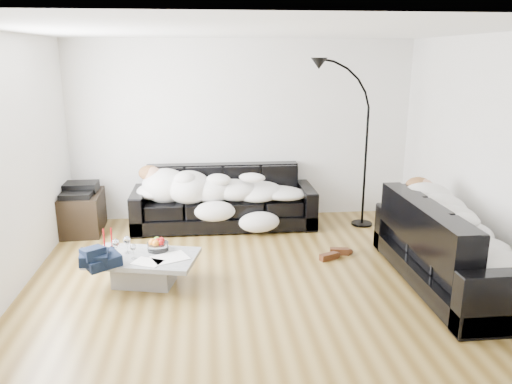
{
  "coord_description": "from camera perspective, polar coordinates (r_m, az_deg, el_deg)",
  "views": [
    {
      "loc": [
        -0.54,
        -5.02,
        2.37
      ],
      "look_at": [
        0.0,
        0.3,
        0.9
      ],
      "focal_mm": 35.0,
      "sensor_mm": 36.0,
      "label": 1
    }
  ],
  "objects": [
    {
      "name": "ground",
      "position": [
        5.58,
        0.32,
        -9.77
      ],
      "size": [
        5.0,
        5.0,
        0.0
      ],
      "primitive_type": "plane",
      "color": "brown",
      "rests_on": "ground"
    },
    {
      "name": "wall_back",
      "position": [
        7.37,
        -1.54,
        7.01
      ],
      "size": [
        5.0,
        0.02,
        2.6
      ],
      "primitive_type": "cube",
      "color": "silver",
      "rests_on": "ground"
    },
    {
      "name": "wall_left",
      "position": [
        5.5,
        -26.58,
        2.5
      ],
      "size": [
        0.02,
        4.5,
        2.6
      ],
      "primitive_type": "cube",
      "color": "silver",
      "rests_on": "ground"
    },
    {
      "name": "wall_right",
      "position": [
        5.97,
        25.0,
        3.59
      ],
      "size": [
        0.02,
        4.5,
        2.6
      ],
      "primitive_type": "cube",
      "color": "silver",
      "rests_on": "ground"
    },
    {
      "name": "ceiling",
      "position": [
        5.06,
        0.36,
        17.97
      ],
      "size": [
        5.0,
        5.0,
        0.0
      ],
      "primitive_type": "plane",
      "color": "white",
      "rests_on": "ground"
    },
    {
      "name": "sofa_back",
      "position": [
        7.09,
        -3.69,
        -0.64
      ],
      "size": [
        2.56,
        0.89,
        0.84
      ],
      "primitive_type": "cube",
      "color": "black",
      "rests_on": "ground"
    },
    {
      "name": "sofa_right",
      "position": [
        5.68,
        21.66,
        -5.56
      ],
      "size": [
        0.95,
        2.22,
        0.9
      ],
      "primitive_type": "cube",
      "rotation": [
        0.0,
        0.0,
        1.57
      ],
      "color": "black",
      "rests_on": "ground"
    },
    {
      "name": "sleeper_back",
      "position": [
        6.99,
        -3.7,
        0.97
      ],
      "size": [
        2.16,
        0.75,
        0.43
      ],
      "primitive_type": null,
      "color": "white",
      "rests_on": "sofa_back"
    },
    {
      "name": "sleeper_right",
      "position": [
        5.61,
        21.86,
        -3.62
      ],
      "size": [
        0.8,
        1.9,
        0.46
      ],
      "primitive_type": null,
      "rotation": [
        0.0,
        0.0,
        1.57
      ],
      "color": "white",
      "rests_on": "sofa_right"
    },
    {
      "name": "teal_cushion",
      "position": [
        6.15,
        18.54,
        -1.02
      ],
      "size": [
        0.42,
        0.38,
        0.2
      ],
      "primitive_type": "ellipsoid",
      "rotation": [
        0.0,
        0.0,
        0.24
      ],
      "color": "#09432E",
      "rests_on": "sofa_right"
    },
    {
      "name": "coffee_table",
      "position": [
        5.5,
        -12.67,
        -8.69
      ],
      "size": [
        1.23,
        0.88,
        0.32
      ],
      "primitive_type": "cube",
      "rotation": [
        0.0,
        0.0,
        -0.23
      ],
      "color": "#939699",
      "rests_on": "ground"
    },
    {
      "name": "fruit_bowl",
      "position": [
        5.53,
        -11.16,
        -5.88
      ],
      "size": [
        0.28,
        0.28,
        0.14
      ],
      "primitive_type": "cylinder",
      "rotation": [
        0.0,
        0.0,
        -0.25
      ],
      "color": "white",
      "rests_on": "coffee_table"
    },
    {
      "name": "wine_glass_a",
      "position": [
        5.52,
        -14.52,
        -5.85
      ],
      "size": [
        0.09,
        0.09,
        0.19
      ],
      "primitive_type": "cylinder",
      "rotation": [
        0.0,
        0.0,
        0.08
      ],
      "color": "white",
      "rests_on": "coffee_table"
    },
    {
      "name": "wine_glass_b",
      "position": [
        5.48,
        -15.7,
        -6.12
      ],
      "size": [
        0.1,
        0.1,
        0.18
      ],
      "primitive_type": "cylinder",
      "rotation": [
        0.0,
        0.0,
        -0.34
      ],
      "color": "white",
      "rests_on": "coffee_table"
    },
    {
      "name": "wine_glass_c",
      "position": [
        5.37,
        -13.84,
        -6.59
      ],
      "size": [
        0.08,
        0.08,
        0.16
      ],
      "primitive_type": "cylinder",
      "rotation": [
        0.0,
        0.0,
        -0.29
      ],
      "color": "white",
      "rests_on": "coffee_table"
    },
    {
      "name": "candle_left",
      "position": [
        5.69,
        -16.97,
        -5.19
      ],
      "size": [
        0.05,
        0.05,
        0.23
      ],
      "primitive_type": "cylinder",
      "rotation": [
        0.0,
        0.0,
        -0.34
      ],
      "color": "maroon",
      "rests_on": "coffee_table"
    },
    {
      "name": "candle_right",
      "position": [
        5.69,
        -16.18,
        -5.1
      ],
      "size": [
        0.05,
        0.05,
        0.23
      ],
      "primitive_type": "cylinder",
      "rotation": [
        0.0,
        0.0,
        -0.12
      ],
      "color": "maroon",
      "rests_on": "coffee_table"
    },
    {
      "name": "newspaper_a",
      "position": [
        5.33,
        -9.81,
        -7.38
      ],
      "size": [
        0.44,
        0.4,
        0.01
      ],
      "primitive_type": "cube",
      "rotation": [
        0.0,
        0.0,
        0.42
      ],
      "color": "silver",
      "rests_on": "coffee_table"
    },
    {
      "name": "newspaper_b",
      "position": [
        5.26,
        -12.28,
        -7.8
      ],
      "size": [
        0.35,
        0.31,
        0.01
      ],
      "primitive_type": "cube",
      "rotation": [
        0.0,
        0.0,
        -0.45
      ],
      "color": "silver",
      "rests_on": "coffee_table"
    },
    {
      "name": "navy_jacket",
      "position": [
        5.22,
        -17.68,
        -6.5
      ],
      "size": [
        0.44,
        0.41,
        0.17
      ],
      "primitive_type": null,
      "rotation": [
        0.0,
        0.0,
        0.43
      ],
      "color": "black",
      "rests_on": "coffee_table"
    },
    {
      "name": "shoes",
      "position": [
        6.17,
        8.88,
        -6.99
      ],
      "size": [
        0.44,
        0.36,
        0.09
      ],
      "primitive_type": null,
      "rotation": [
        0.0,
        0.0,
        0.22
      ],
      "color": "#472311",
      "rests_on": "ground"
    },
    {
      "name": "av_cabinet",
      "position": [
        7.3,
        -19.29,
        -2.23
      ],
      "size": [
        0.58,
        0.82,
        0.54
      ],
      "primitive_type": "cube",
      "rotation": [
        0.0,
        0.0,
        0.05
      ],
      "color": "black",
      "rests_on": "ground"
    },
    {
      "name": "stereo",
      "position": [
        7.21,
        -19.53,
        0.33
      ],
      "size": [
        0.44,
        0.34,
        0.13
      ],
      "primitive_type": "cube",
      "rotation": [
        0.0,
        0.0,
        0.01
      ],
      "color": "black",
      "rests_on": "av_cabinet"
    },
    {
      "name": "floor_lamp",
      "position": [
        7.14,
        12.44,
        4.2
      ],
      "size": [
        0.78,
        0.4,
        2.06
      ],
      "primitive_type": null,
      "rotation": [
        0.0,
        0.0,
        0.14
      ],
      "color": "black",
      "rests_on": "ground"
    }
  ]
}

